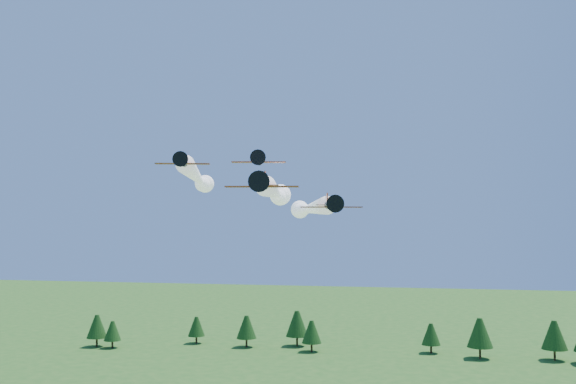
% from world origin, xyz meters
% --- Properties ---
extents(plane_lead, '(11.81, 44.32, 3.70)m').
position_xyz_m(plane_lead, '(-1.77, 14.27, 43.01)').
color(plane_lead, black).
rests_on(plane_lead, ground).
extents(plane_left, '(19.50, 56.02, 3.70)m').
position_xyz_m(plane_left, '(-18.90, 27.67, 46.39)').
color(plane_left, black).
rests_on(plane_left, ground).
extents(plane_right, '(18.48, 54.50, 3.70)m').
position_xyz_m(plane_right, '(0.61, 31.52, 40.90)').
color(plane_right, black).
rests_on(plane_right, ground).
extents(plane_slot, '(7.80, 8.56, 2.72)m').
position_xyz_m(plane_slot, '(-2.69, 7.07, 47.41)').
color(plane_slot, black).
rests_on(plane_slot, ground).
extents(treeline, '(149.56, 19.77, 11.78)m').
position_xyz_m(treeline, '(5.54, 109.35, 6.58)').
color(treeline, '#382314').
rests_on(treeline, ground).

